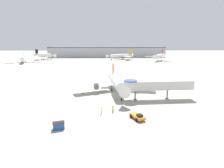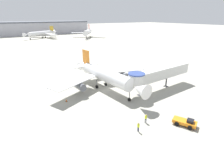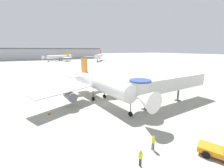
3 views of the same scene
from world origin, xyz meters
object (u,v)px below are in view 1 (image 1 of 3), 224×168
Objects in this scene: pushback_tug_orange at (137,116)px; ground_crew_wing_walker at (101,110)px; background_jet_teal_tail at (23,58)px; background_jet_gold_tail at (121,56)px; main_airplane at (117,82)px; ground_crew_marshaller at (113,108)px; traffic_cone_starboard_wing at (151,93)px; background_jet_red_tail at (159,56)px; traffic_cone_port_wing at (83,93)px; background_jet_black_tail at (44,55)px; service_container_blue at (59,126)px; jet_bridge at (154,85)px.

ground_crew_wing_walker reaches higher than pushback_tug_orange.
background_jet_teal_tail is 0.89× the size of background_jet_gold_tail.
pushback_tug_orange is 150.40m from background_jet_teal_tail.
main_airplane reaches higher than ground_crew_marshaller.
ground_crew_wing_walker is (-16.70, -17.61, 0.75)m from traffic_cone_starboard_wing.
main_airplane is 6.64× the size of pushback_tug_orange.
background_jet_red_tail is at bearing 60.86° from main_airplane.
traffic_cone_port_wing is 0.03× the size of background_jet_teal_tail.
background_jet_black_tail is at bearing -118.40° from background_jet_gold_tail.
main_airplane is 11.21× the size of service_container_blue.
service_container_blue is 0.08× the size of background_jet_gold_tail.
ground_crew_wing_walker is (8.43, 7.59, 0.32)m from service_container_blue.
traffic_cone_port_wing is at bearing 101.05° from pushback_tug_orange.
pushback_tug_orange is at bearing -120.33° from jet_bridge.
service_container_blue reaches higher than traffic_cone_port_wing.
service_container_blue is 14.46m from ground_crew_marshaller.
background_jet_gold_tail is (11.96, 133.84, 0.39)m from main_airplane.
background_jet_black_tail is 0.99× the size of background_jet_red_tail.
background_jet_teal_tail reaches higher than main_airplane.
background_jet_black_tail is at bearing 91.14° from pushback_tug_orange.
ground_crew_marshaller is 142.23m from background_jet_red_tail.
traffic_cone_starboard_wing is 136.12m from background_jet_gold_tail.
background_jet_black_tail reaches higher than ground_crew_wing_walker.
background_jet_black_tail is at bearing 112.52° from main_airplane.
ground_crew_marshaller reaches higher than service_container_blue.
main_airplane is 1.11× the size of background_jet_black_tail.
pushback_tug_orange reaches higher than traffic_cone_starboard_wing.
main_airplane is 48.84× the size of traffic_cone_starboard_wing.
background_jet_gold_tail is (23.57, 135.77, 3.99)m from traffic_cone_port_wing.
ground_crew_wing_walker is at bearing -135.89° from background_jet_black_tail.
ground_crew_marshaller is 3.24m from ground_crew_wing_walker.
traffic_cone_starboard_wing is 0.02× the size of background_jet_black_tail.
pushback_tug_orange reaches higher than service_container_blue.
ground_crew_marshaller is 0.06× the size of background_jet_teal_tail.
jet_bridge is at bearing -96.50° from traffic_cone_starboard_wing.
background_jet_gold_tail is at bearing -3.27° from background_jet_teal_tail.
background_jet_black_tail is at bearing 53.57° from background_jet_teal_tail.
background_jet_gold_tail is (-36.78, 19.47, -0.65)m from background_jet_red_tail.
background_jet_red_tail is (48.73, 114.38, 1.04)m from main_airplane.
service_container_blue is 0.09× the size of background_jet_teal_tail.
jet_bridge reaches higher than pushback_tug_orange.
traffic_cone_starboard_wing is 21.32m from ground_crew_marshaller.
background_jet_red_tail is at bearing 150.68° from ground_crew_wing_walker.
pushback_tug_orange is 2.51× the size of ground_crew_wing_walker.
pushback_tug_orange is 9.10m from ground_crew_wing_walker.
traffic_cone_port_wing reaches higher than traffic_cone_starboard_wing.
background_jet_teal_tail reaches higher than ground_crew_marshaller.
background_jet_gold_tail is at bearing 114.46° from ground_crew_marshaller.
background_jet_black_tail is 122.55m from background_jet_red_tail.
jet_bridge is at bearing -29.32° from background_jet_gold_tail.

